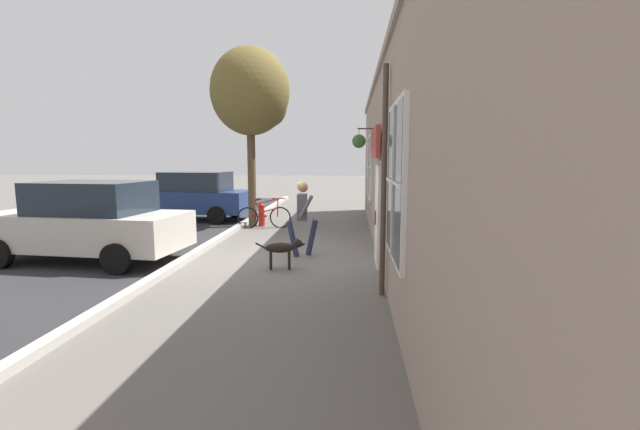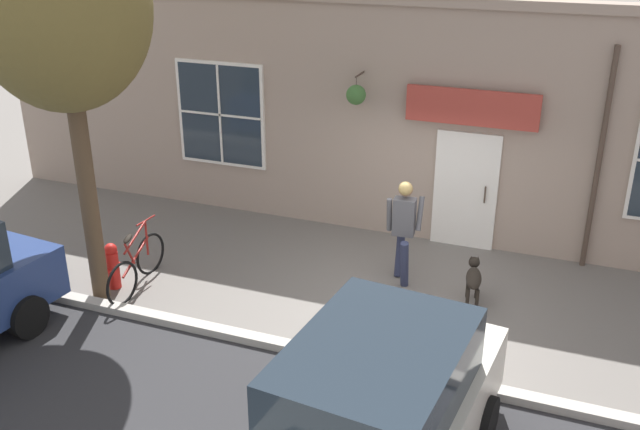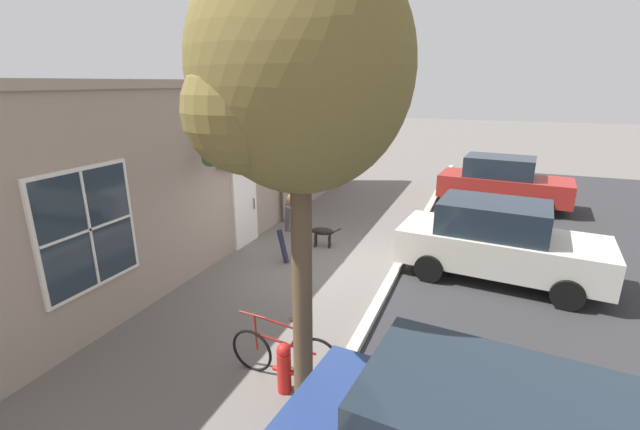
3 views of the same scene
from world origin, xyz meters
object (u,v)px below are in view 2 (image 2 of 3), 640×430
Objects in this scene: parked_car_mid_block at (369,426)px; pedestrian_walking at (404,222)px; fire_hydrant at (113,265)px; leaning_bicycle at (137,265)px; street_tree_by_curb at (62,14)px; dog_on_leash at (474,277)px.

pedestrian_walking is at bearing -169.34° from parked_car_mid_block.
fire_hydrant is (-2.75, -5.08, -0.48)m from parked_car_mid_block.
parked_car_mid_block is (2.91, 4.74, 0.50)m from leaning_bicycle.
leaning_bicycle is at bearing -121.53° from parked_car_mid_block.
fire_hydrant is (1.85, -4.21, -0.64)m from pedestrian_walking.
leaning_bicycle is 2.25× the size of fire_hydrant.
parked_car_mid_block is at bearing 58.47° from leaning_bicycle.
street_tree_by_curb reaches higher than leaning_bicycle.
parked_car_mid_block reaches higher than dog_on_leash.
street_tree_by_curb is 3.94m from leaning_bicycle.
parked_car_mid_block is (2.50, 5.17, -3.40)m from street_tree_by_curb.
parked_car_mid_block is 5.79m from fire_hydrant.
fire_hydrant is at bearing -118.44° from parked_car_mid_block.
fire_hydrant is at bearing -65.02° from leaning_bicycle.
fire_hydrant is at bearing -66.31° from pedestrian_walking.
street_tree_by_curb is 7.49× the size of fire_hydrant.
leaning_bicycle is 0.37m from fire_hydrant.
leaning_bicycle is at bearing -66.43° from pedestrian_walking.
pedestrian_walking is at bearing 113.69° from fire_hydrant.
dog_on_leash is at bearing 77.22° from pedestrian_walking.
fire_hydrant is at bearing 160.55° from street_tree_by_curb.
street_tree_by_curb is at bearing -115.82° from parked_car_mid_block.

